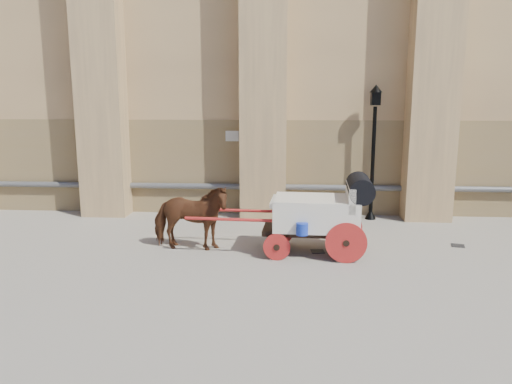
{
  "coord_description": "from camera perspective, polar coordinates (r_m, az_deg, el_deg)",
  "views": [
    {
      "loc": [
        -0.28,
        -11.67,
        3.78
      ],
      "look_at": [
        -1.01,
        0.03,
        1.48
      ],
      "focal_mm": 35.0,
      "sensor_mm": 36.0,
      "label": 1
    }
  ],
  "objects": [
    {
      "name": "carriage",
      "position": [
        12.0,
        7.63,
        -2.22
      ],
      "size": [
        4.46,
        1.61,
        1.93
      ],
      "rotation": [
        0.0,
        0.0,
        -0.06
      ],
      "color": "black",
      "rests_on": "ground"
    },
    {
      "name": "drain_grate_near",
      "position": [
        12.38,
        7.06,
        -6.75
      ],
      "size": [
        0.35,
        0.35,
        0.01
      ],
      "primitive_type": "cube",
      "rotation": [
        0.0,
        0.0,
        0.1
      ],
      "color": "black",
      "rests_on": "ground"
    },
    {
      "name": "horse",
      "position": [
        12.32,
        -7.54,
        -2.9
      ],
      "size": [
        2.0,
        1.01,
        1.65
      ],
      "primitive_type": "imported",
      "rotation": [
        0.0,
        0.0,
        1.51
      ],
      "color": "brown",
      "rests_on": "ground"
    },
    {
      "name": "ground",
      "position": [
        12.27,
        4.72,
        -6.9
      ],
      "size": [
        90.0,
        90.0,
        0.0
      ],
      "primitive_type": "plane",
      "color": "gray",
      "rests_on": "ground"
    },
    {
      "name": "street_lamp",
      "position": [
        15.48,
        13.27,
        4.84
      ],
      "size": [
        0.38,
        0.38,
        4.07
      ],
      "color": "black",
      "rests_on": "ground"
    },
    {
      "name": "drain_grate_far",
      "position": [
        13.74,
        22.08,
        -5.7
      ],
      "size": [
        0.39,
        0.39,
        0.01
      ],
      "primitive_type": "cube",
      "rotation": [
        0.0,
        0.0,
        -0.26
      ],
      "color": "black",
      "rests_on": "ground"
    }
  ]
}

